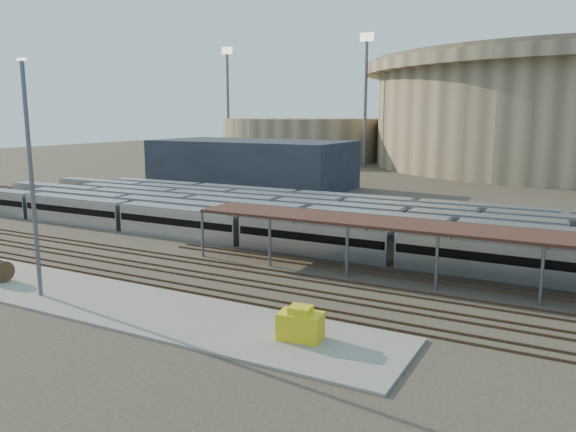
# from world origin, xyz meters

# --- Properties ---
(ground) EXTENTS (420.00, 420.00, 0.00)m
(ground) POSITION_xyz_m (0.00, 0.00, 0.00)
(ground) COLOR #383026
(ground) RESTS_ON ground
(apron) EXTENTS (50.00, 9.00, 0.20)m
(apron) POSITION_xyz_m (-5.00, -15.00, 0.10)
(apron) COLOR gray
(apron) RESTS_ON ground
(subway_trains) EXTENTS (128.25, 23.90, 3.60)m
(subway_trains) POSITION_xyz_m (2.20, 18.50, 1.80)
(subway_trains) COLOR silver
(subway_trains) RESTS_ON ground
(inspection_shed) EXTENTS (60.30, 6.00, 5.30)m
(inspection_shed) POSITION_xyz_m (22.00, 4.00, 4.98)
(inspection_shed) COLOR #5B5A60
(inspection_shed) RESTS_ON ground
(empty_tracks) EXTENTS (170.00, 9.62, 0.18)m
(empty_tracks) POSITION_xyz_m (0.00, -5.00, 0.09)
(empty_tracks) COLOR #4C3323
(empty_tracks) RESTS_ON ground
(secondary_arena) EXTENTS (56.00, 56.00, 14.00)m
(secondary_arena) POSITION_xyz_m (-60.00, 130.00, 7.00)
(secondary_arena) COLOR gray
(secondary_arena) RESTS_ON ground
(service_building) EXTENTS (42.00, 20.00, 10.00)m
(service_building) POSITION_xyz_m (-35.00, 55.00, 5.00)
(service_building) COLOR #1E232D
(service_building) RESTS_ON ground
(floodlight_0) EXTENTS (4.00, 1.00, 38.40)m
(floodlight_0) POSITION_xyz_m (-30.00, 110.00, 20.65)
(floodlight_0) COLOR #5B5A60
(floodlight_0) RESTS_ON ground
(floodlight_1) EXTENTS (4.00, 1.00, 38.40)m
(floodlight_1) POSITION_xyz_m (-85.00, 120.00, 20.65)
(floodlight_1) COLOR #5B5A60
(floodlight_1) RESTS_ON ground
(floodlight_3) EXTENTS (4.00, 1.00, 38.40)m
(floodlight_3) POSITION_xyz_m (-10.00, 160.00, 20.65)
(floodlight_3) COLOR #5B5A60
(floodlight_3) RESTS_ON ground
(cable_reel_west) EXTENTS (1.36, 2.12, 2.00)m
(cable_reel_west) POSITION_xyz_m (-18.36, -15.86, 1.20)
(cable_reel_west) COLOR brown
(cable_reel_west) RESTS_ON apron
(yard_light_pole) EXTENTS (0.81, 0.36, 19.74)m
(yard_light_pole) POSITION_xyz_m (-11.74, -16.79, 10.15)
(yard_light_pole) COLOR #5B5A60
(yard_light_pole) RESTS_ON apron
(yellow_equipment) EXTENTS (3.24, 2.28, 1.88)m
(yellow_equipment) POSITION_xyz_m (12.29, -14.74, 1.14)
(yellow_equipment) COLOR gold
(yellow_equipment) RESTS_ON apron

